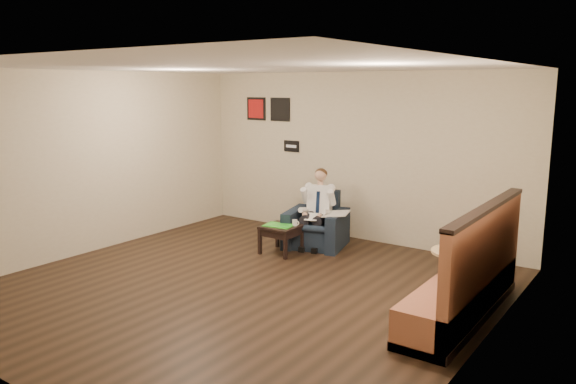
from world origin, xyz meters
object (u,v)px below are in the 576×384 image
Objects in this scene: armchair at (316,220)px; smartphone at (289,224)px; seated_man at (314,212)px; cafe_table at (456,282)px; banquette at (462,261)px; green_folder at (279,225)px; side_table at (281,239)px; coffee_mug at (295,223)px.

armchair is 0.51m from smartphone.
seated_man is at bearing 67.13° from smartphone.
cafe_table is at bearing -39.13° from seated_man.
cafe_table is at bearing 137.51° from banquette.
banquette reaches higher than armchair.
green_folder is 0.19m from smartphone.
banquette is (3.04, -0.96, 0.20)m from smartphone.
side_table is 0.21× the size of banquette.
armchair reaches higher than green_folder.
seated_man reaches higher than cafe_table.
green_folder reaches higher than smartphone.
armchair is at bearing 76.27° from smartphone.
side_table is 0.73× the size of cafe_table.
green_folder is at bearing -144.82° from coffee_mug.
side_table is at bearing -97.35° from smartphone.
green_folder is 3.22m from banquette.
seated_man is 8.74× the size of smartphone.
side_table is 0.28m from smartphone.
coffee_mug is (-0.07, -0.51, 0.05)m from armchair.
armchair is 0.52m from coffee_mug.
banquette reaches higher than smartphone.
side_table is at bearing -131.62° from seated_man.
green_folder is 3.11m from cafe_table.
seated_man is 2.72× the size of green_folder.
cafe_table is at bearing -13.15° from green_folder.
smartphone is at bearing -135.89° from seated_man.
banquette is (2.85, -1.44, 0.21)m from armchair.
coffee_mug is at bearing -111.94° from armchair.
green_folder is 4.74× the size of coffee_mug.
banquette is (3.11, -0.79, 0.20)m from green_folder.
smartphone is at bearing 164.39° from coffee_mug.
coffee_mug is (-0.10, -0.40, -0.11)m from seated_man.
side_table is at bearing 165.35° from banquette.
green_folder is (-0.30, -0.54, -0.15)m from seated_man.
green_folder is at bearing 166.85° from cafe_table.
armchair is 1.68× the size of side_table.
green_folder is at bearing 165.83° from banquette.
seated_man is at bearing 155.38° from cafe_table.
banquette is (3.09, -0.81, 0.42)m from side_table.
banquette reaches higher than green_folder.
armchair is at bearing 153.74° from cafe_table.
coffee_mug is 2.95m from cafe_table.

